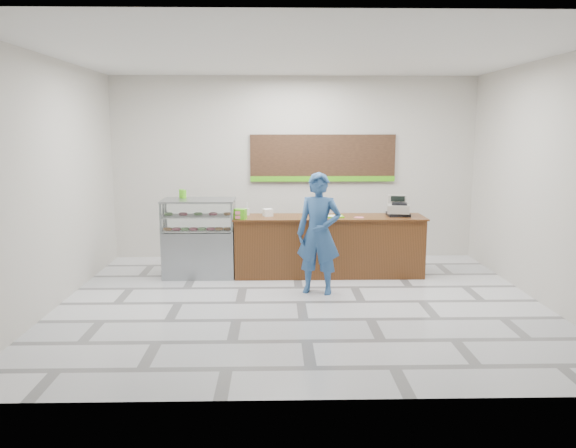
{
  "coord_description": "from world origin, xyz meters",
  "views": [
    {
      "loc": [
        -0.37,
        -7.9,
        2.51
      ],
      "look_at": [
        -0.17,
        0.9,
        1.01
      ],
      "focal_mm": 35.0,
      "sensor_mm": 36.0,
      "label": 1
    }
  ],
  "objects_px": {
    "display_case": "(199,237)",
    "serving_tray": "(333,216)",
    "sales_counter": "(329,246)",
    "customer": "(319,234)",
    "cash_register": "(398,208)"
  },
  "relations": [
    {
      "from": "sales_counter",
      "to": "display_case",
      "type": "xyz_separation_m",
      "value": [
        -2.22,
        -0.0,
        0.16
      ]
    },
    {
      "from": "display_case",
      "to": "customer",
      "type": "distance_m",
      "value": 2.24
    },
    {
      "from": "display_case",
      "to": "serving_tray",
      "type": "xyz_separation_m",
      "value": [
        2.28,
        -0.06,
        0.36
      ]
    },
    {
      "from": "display_case",
      "to": "serving_tray",
      "type": "bearing_deg",
      "value": -1.38
    },
    {
      "from": "sales_counter",
      "to": "serving_tray",
      "type": "distance_m",
      "value": 0.53
    },
    {
      "from": "sales_counter",
      "to": "cash_register",
      "type": "distance_m",
      "value": 1.35
    },
    {
      "from": "display_case",
      "to": "serving_tray",
      "type": "relative_size",
      "value": 3.62
    },
    {
      "from": "serving_tray",
      "to": "sales_counter",
      "type": "bearing_deg",
      "value": 133.82
    },
    {
      "from": "sales_counter",
      "to": "serving_tray",
      "type": "relative_size",
      "value": 8.88
    },
    {
      "from": "cash_register",
      "to": "serving_tray",
      "type": "xyz_separation_m",
      "value": [
        -1.13,
        -0.1,
        -0.12
      ]
    },
    {
      "from": "cash_register",
      "to": "customer",
      "type": "height_order",
      "value": "customer"
    },
    {
      "from": "sales_counter",
      "to": "customer",
      "type": "relative_size",
      "value": 1.75
    },
    {
      "from": "sales_counter",
      "to": "display_case",
      "type": "bearing_deg",
      "value": -179.99
    },
    {
      "from": "sales_counter",
      "to": "customer",
      "type": "distance_m",
      "value": 1.16
    },
    {
      "from": "sales_counter",
      "to": "serving_tray",
      "type": "height_order",
      "value": "serving_tray"
    }
  ]
}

